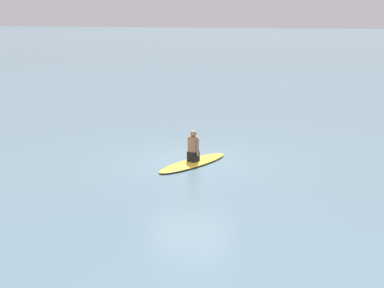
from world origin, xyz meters
name	(u,v)px	position (x,y,z in m)	size (l,w,h in m)	color
ground_plane	(190,161)	(0.00, 0.00, 0.00)	(400.00, 400.00, 0.00)	slate
surfboard	(193,163)	(0.23, -0.30, 0.05)	(2.99, 0.75, 0.10)	gold
person_paddler	(193,147)	(0.23, -0.30, 0.51)	(0.41, 0.36, 0.93)	black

